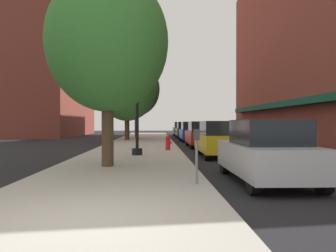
{
  "coord_description": "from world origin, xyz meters",
  "views": [
    {
      "loc": [
        1.09,
        -5.11,
        1.59
      ],
      "look_at": [
        1.95,
        20.42,
        1.33
      ],
      "focal_mm": 37.1,
      "sensor_mm": 36.0,
      "label": 1
    }
  ],
  "objects_px": {
    "car_silver": "(266,152)",
    "car_yellow": "(219,139)",
    "parking_meter_near": "(197,149)",
    "tree_far": "(127,87)",
    "car_blue": "(191,132)",
    "tree_mid": "(137,89)",
    "lamppost": "(137,87)",
    "car_black": "(185,130)",
    "car_green": "(181,129)",
    "fire_hydrant": "(168,143)",
    "tree_near": "(107,42)",
    "car_red": "(202,135)"
  },
  "relations": [
    {
      "from": "tree_near",
      "to": "car_silver",
      "type": "relative_size",
      "value": 1.52
    },
    {
      "from": "tree_mid",
      "to": "fire_hydrant",
      "type": "bearing_deg",
      "value": -80.71
    },
    {
      "from": "car_silver",
      "to": "car_blue",
      "type": "distance_m",
      "value": 19.63
    },
    {
      "from": "car_silver",
      "to": "car_red",
      "type": "distance_m",
      "value": 13.04
    },
    {
      "from": "fire_hydrant",
      "to": "car_green",
      "type": "bearing_deg",
      "value": 84.16
    },
    {
      "from": "tree_far",
      "to": "car_blue",
      "type": "distance_m",
      "value": 6.64
    },
    {
      "from": "car_yellow",
      "to": "parking_meter_near",
      "type": "bearing_deg",
      "value": -105.65
    },
    {
      "from": "tree_mid",
      "to": "car_red",
      "type": "distance_m",
      "value": 13.34
    },
    {
      "from": "car_yellow",
      "to": "car_black",
      "type": "distance_m",
      "value": 18.74
    },
    {
      "from": "car_silver",
      "to": "car_blue",
      "type": "height_order",
      "value": "same"
    },
    {
      "from": "car_red",
      "to": "car_blue",
      "type": "height_order",
      "value": "same"
    },
    {
      "from": "car_blue",
      "to": "car_black",
      "type": "distance_m",
      "value": 6.06
    },
    {
      "from": "tree_far",
      "to": "car_green",
      "type": "xyz_separation_m",
      "value": [
        5.39,
        11.39,
        -3.81
      ]
    },
    {
      "from": "tree_mid",
      "to": "car_blue",
      "type": "bearing_deg",
      "value": -47.05
    },
    {
      "from": "tree_far",
      "to": "car_black",
      "type": "distance_m",
      "value": 8.49
    },
    {
      "from": "tree_mid",
      "to": "car_yellow",
      "type": "bearing_deg",
      "value": -74.89
    },
    {
      "from": "car_blue",
      "to": "car_green",
      "type": "height_order",
      "value": "same"
    },
    {
      "from": "lamppost",
      "to": "tree_mid",
      "type": "relative_size",
      "value": 0.81
    },
    {
      "from": "parking_meter_near",
      "to": "car_black",
      "type": "distance_m",
      "value": 26.59
    },
    {
      "from": "tree_mid",
      "to": "car_blue",
      "type": "relative_size",
      "value": 1.7
    },
    {
      "from": "car_black",
      "to": "car_green",
      "type": "bearing_deg",
      "value": 90.85
    },
    {
      "from": "tree_far",
      "to": "car_red",
      "type": "height_order",
      "value": "tree_far"
    },
    {
      "from": "fire_hydrant",
      "to": "car_red",
      "type": "height_order",
      "value": "car_red"
    },
    {
      "from": "tree_near",
      "to": "fire_hydrant",
      "type": "bearing_deg",
      "value": 71.32
    },
    {
      "from": "fire_hydrant",
      "to": "car_silver",
      "type": "height_order",
      "value": "car_silver"
    },
    {
      "from": "fire_hydrant",
      "to": "car_silver",
      "type": "bearing_deg",
      "value": -76.2
    },
    {
      "from": "lamppost",
      "to": "tree_near",
      "type": "xyz_separation_m",
      "value": [
        -0.77,
        -4.0,
        1.09
      ]
    },
    {
      "from": "parking_meter_near",
      "to": "tree_far",
      "type": "xyz_separation_m",
      "value": [
        -3.44,
        21.18,
        3.67
      ]
    },
    {
      "from": "car_red",
      "to": "car_black",
      "type": "xyz_separation_m",
      "value": [
        0.0,
        12.64,
        0.0
      ]
    },
    {
      "from": "tree_mid",
      "to": "car_green",
      "type": "xyz_separation_m",
      "value": [
        4.82,
        6.93,
        -4.01
      ]
    },
    {
      "from": "car_blue",
      "to": "tree_far",
      "type": "bearing_deg",
      "value": 172.93
    },
    {
      "from": "fire_hydrant",
      "to": "tree_near",
      "type": "distance_m",
      "value": 8.0
    },
    {
      "from": "car_blue",
      "to": "car_black",
      "type": "relative_size",
      "value": 1.0
    },
    {
      "from": "parking_meter_near",
      "to": "car_yellow",
      "type": "distance_m",
      "value": 8.01
    },
    {
      "from": "tree_far",
      "to": "car_blue",
      "type": "xyz_separation_m",
      "value": [
        5.39,
        -0.72,
        -3.81
      ]
    },
    {
      "from": "lamppost",
      "to": "car_red",
      "type": "height_order",
      "value": "lamppost"
    },
    {
      "from": "tree_far",
      "to": "car_black",
      "type": "bearing_deg",
      "value": 44.7
    },
    {
      "from": "lamppost",
      "to": "fire_hydrant",
      "type": "xyz_separation_m",
      "value": [
        1.49,
        2.68,
        -2.68
      ]
    },
    {
      "from": "car_blue",
      "to": "car_black",
      "type": "height_order",
      "value": "same"
    },
    {
      "from": "tree_near",
      "to": "car_green",
      "type": "xyz_separation_m",
      "value": [
        4.55,
        29.08,
        -3.48
      ]
    },
    {
      "from": "car_yellow",
      "to": "car_black",
      "type": "height_order",
      "value": "same"
    },
    {
      "from": "tree_near",
      "to": "car_green",
      "type": "bearing_deg",
      "value": 81.1
    },
    {
      "from": "car_silver",
      "to": "car_yellow",
      "type": "xyz_separation_m",
      "value": [
        0.0,
        6.94,
        0.0
      ]
    },
    {
      "from": "lamppost",
      "to": "parking_meter_near",
      "type": "distance_m",
      "value": 8.02
    },
    {
      "from": "lamppost",
      "to": "car_black",
      "type": "bearing_deg",
      "value": 78.76
    },
    {
      "from": "fire_hydrant",
      "to": "tree_near",
      "type": "bearing_deg",
      "value": -108.68
    },
    {
      "from": "tree_near",
      "to": "car_yellow",
      "type": "xyz_separation_m",
      "value": [
        4.55,
        4.29,
        -3.48
      ]
    },
    {
      "from": "lamppost",
      "to": "car_yellow",
      "type": "bearing_deg",
      "value": 4.4
    },
    {
      "from": "car_green",
      "to": "tree_mid",
      "type": "bearing_deg",
      "value": -126.66
    },
    {
      "from": "car_yellow",
      "to": "tree_near",
      "type": "bearing_deg",
      "value": -138.28
    }
  ]
}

